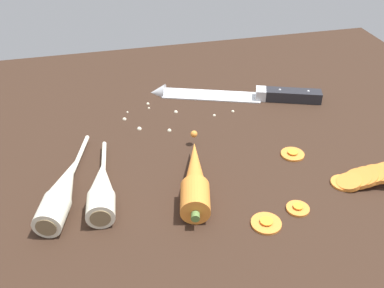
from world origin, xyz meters
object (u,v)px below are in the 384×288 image
whole_carrot (195,178)px  carrot_slice_stack (365,177)px  parsnip_mid_left (102,189)px  carrot_slice_stray_mid (266,222)px  carrot_slice_stray_far (298,208)px  carrot_slice_stray_near (293,153)px  parsnip_front (62,191)px  chefs_knife (232,94)px

whole_carrot → carrot_slice_stack: 26.14cm
whole_carrot → carrot_slice_stack: whole_carrot is taller
parsnip_mid_left → carrot_slice_stray_mid: size_ratio=4.58×
carrot_slice_stray_far → carrot_slice_stack: bearing=14.3°
whole_carrot → parsnip_mid_left: 13.73cm
parsnip_mid_left → carrot_slice_stray_near: size_ratio=4.96×
carrot_slice_stack → carrot_slice_stray_far: bearing=-165.7°
whole_carrot → carrot_slice_stray_near: 18.62cm
parsnip_front → carrot_slice_stray_mid: (27.03, -11.29, -1.62)cm
carrot_slice_stack → carrot_slice_stray_mid: bearing=-164.7°
parsnip_front → carrot_slice_stack: (44.99, -6.38, -0.88)cm
whole_carrot → chefs_knife: bearing=61.5°
chefs_knife → parsnip_front: 41.75cm
carrot_slice_stray_near → carrot_slice_stray_mid: (-10.26, -14.24, 0.00)cm
carrot_slice_stack → carrot_slice_stray_far: size_ratio=3.09×
carrot_slice_stray_mid → carrot_slice_stray_far: bearing=17.5°
parsnip_mid_left → carrot_slice_stray_near: parsnip_mid_left is taller
parsnip_front → carrot_slice_stray_mid: 29.33cm
parsnip_front → parsnip_mid_left: same height
carrot_slice_stack → carrot_slice_stray_mid: size_ratio=2.43×
parsnip_mid_left → carrot_slice_stray_far: (26.91, -8.82, -1.62)cm
chefs_knife → carrot_slice_stray_mid: 36.61cm
whole_carrot → carrot_slice_stray_near: whole_carrot is taller
carrot_slice_stray_mid → carrot_slice_stray_far: same height
chefs_knife → whole_carrot: size_ratio=1.64×
parsnip_mid_left → carrot_slice_stray_far: parsnip_mid_left is taller
chefs_knife → parsnip_mid_left: size_ratio=1.74×
carrot_slice_stray_near → carrot_slice_stray_mid: bearing=-125.8°
carrot_slice_stack → whole_carrot: bearing=169.4°
carrot_slice_stack → carrot_slice_stray_far: (-12.48, -3.18, -0.74)cm
parsnip_front → chefs_knife: bearing=36.3°
parsnip_front → carrot_slice_stack: 45.45cm
parsnip_mid_left → carrot_slice_stray_mid: bearing=-26.2°
chefs_knife → whole_carrot: bearing=-118.5°
parsnip_front → carrot_slice_stray_near: bearing=4.5°
carrot_slice_stray_far → parsnip_front: bearing=163.6°
carrot_slice_stray_far → parsnip_mid_left: bearing=161.8°
chefs_knife → carrot_slice_stack: 33.12cm
carrot_slice_stack → parsnip_mid_left: bearing=171.8°
carrot_slice_stack → carrot_slice_stray_near: (-7.71, 9.33, -0.74)cm
chefs_knife → whole_carrot: (-14.30, -26.30, 1.45)cm
carrot_slice_stray_far → carrot_slice_stray_mid: bearing=-162.5°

